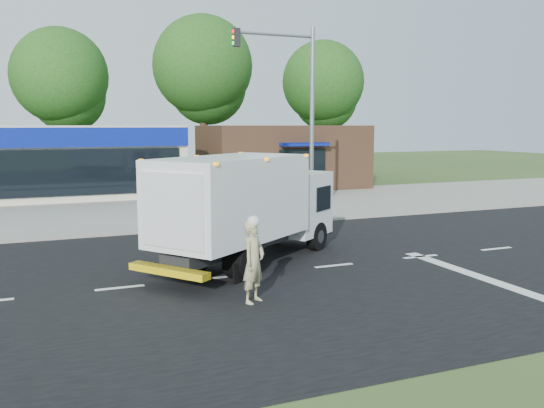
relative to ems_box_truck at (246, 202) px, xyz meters
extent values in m
plane|color=#385123|center=(2.21, -1.22, -1.83)|extent=(120.00, 120.00, 0.00)
cube|color=black|center=(2.21, -1.22, -1.82)|extent=(60.00, 14.00, 0.02)
cube|color=gray|center=(2.21, 6.98, -1.77)|extent=(60.00, 2.40, 0.12)
cube|color=gray|center=(2.21, 12.78, -1.82)|extent=(60.00, 9.00, 0.02)
cube|color=silver|center=(-3.79, -1.22, -1.81)|extent=(1.20, 0.15, 0.01)
cube|color=silver|center=(-0.79, -1.22, -1.81)|extent=(1.20, 0.15, 0.01)
cube|color=silver|center=(2.21, -1.22, -1.81)|extent=(1.20, 0.15, 0.01)
cube|color=silver|center=(5.21, -1.22, -1.81)|extent=(1.20, 0.15, 0.01)
cube|color=silver|center=(8.21, -1.22, -1.81)|extent=(1.20, 0.15, 0.01)
cube|color=silver|center=(5.21, -4.22, -1.81)|extent=(0.40, 7.00, 0.01)
cube|color=black|center=(-0.63, -0.46, -1.15)|extent=(4.45, 3.63, 0.34)
cube|color=silver|center=(2.12, 1.56, -0.33)|extent=(2.78, 2.81, 2.02)
cube|color=black|center=(2.86, 2.11, -0.14)|extent=(1.20, 1.56, 0.87)
cube|color=white|center=(-0.63, -0.46, 0.20)|extent=(5.25, 4.72, 2.26)
cube|color=silver|center=(-2.58, -1.90, 0.15)|extent=(1.19, 1.59, 1.83)
cube|color=yellow|center=(-2.72, -2.01, -1.30)|extent=(1.64, 2.06, 0.17)
cube|color=orange|center=(-0.63, -0.46, 1.30)|extent=(5.12, 4.64, 0.08)
cylinder|color=black|center=(1.62, 2.33, -1.36)|extent=(0.92, 0.78, 0.92)
cylinder|color=black|center=(2.70, 0.86, -1.36)|extent=(0.92, 0.78, 0.92)
cylinder|color=black|center=(-1.74, -0.09, -1.36)|extent=(0.92, 0.78, 0.92)
cylinder|color=black|center=(-0.60, -1.64, -1.36)|extent=(0.92, 0.78, 0.92)
imported|color=tan|center=(-1.11, -3.55, -0.88)|extent=(0.82, 0.79, 1.90)
sphere|color=white|center=(-1.11, -3.55, 0.04)|extent=(0.28, 0.28, 0.28)
cube|color=beige|center=(-6.79, 18.78, 0.17)|extent=(18.00, 6.00, 4.00)
cube|color=navy|center=(-6.79, 15.73, 1.57)|extent=(18.00, 0.30, 1.00)
cube|color=black|center=(-6.79, 15.73, -0.23)|extent=(17.00, 0.12, 2.40)
cube|color=#382316|center=(9.21, 18.78, 0.17)|extent=(10.00, 6.00, 4.00)
cube|color=navy|center=(9.21, 15.68, 1.07)|extent=(3.00, 1.20, 0.20)
cube|color=black|center=(9.21, 15.73, -0.33)|extent=(3.00, 0.12, 2.20)
cylinder|color=gray|center=(5.21, 6.38, 2.17)|extent=(0.18, 0.18, 8.00)
cylinder|color=gray|center=(3.51, 6.38, 5.77)|extent=(3.40, 0.12, 0.12)
cube|color=black|center=(1.91, 6.38, 5.57)|extent=(0.25, 0.25, 0.70)
cylinder|color=#332114|center=(-3.79, 26.78, 1.60)|extent=(0.56, 0.56, 6.86)
sphere|color=#164F1A|center=(-3.79, 26.78, 5.52)|extent=(6.47, 6.47, 6.47)
sphere|color=#164F1A|center=(-3.29, 27.28, 4.25)|extent=(5.10, 5.10, 5.10)
cylinder|color=#332114|center=(6.21, 26.78, 2.09)|extent=(0.56, 0.56, 7.84)
sphere|color=#164F1A|center=(6.21, 26.78, 6.57)|extent=(7.39, 7.39, 7.39)
sphere|color=#164F1A|center=(6.71, 27.28, 5.12)|extent=(5.82, 5.82, 5.82)
cylinder|color=#332114|center=(16.21, 26.78, 1.67)|extent=(0.56, 0.56, 7.00)
sphere|color=#164F1A|center=(16.21, 26.78, 5.67)|extent=(6.60, 6.60, 6.60)
sphere|color=#164F1A|center=(16.71, 27.28, 4.37)|extent=(5.20, 5.20, 5.20)
camera|label=1|loc=(-5.54, -15.46, 2.18)|focal=38.00mm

